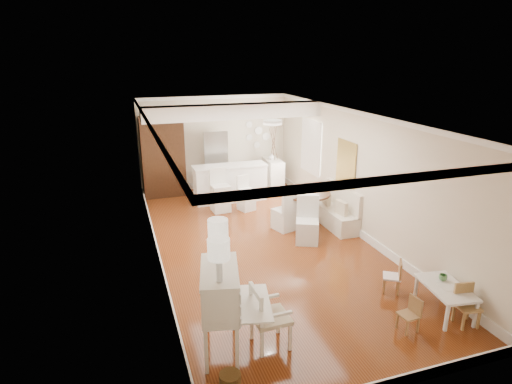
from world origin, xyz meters
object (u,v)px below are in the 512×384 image
gustavian_armchair (271,316)px  kids_chair_a (409,314)px  slip_chair_far (285,210)px  secretary_bureau (220,311)px  kids_chair_c (468,306)px  wicker_basket (230,383)px  kids_chair_b (392,276)px  kids_table (444,300)px  slip_chair_near (307,220)px  bar_stool_right (246,193)px  pantry_cabinet (163,157)px  bar_stool_left (220,191)px  breakfast_counter (230,183)px  sideboard (273,174)px  dining_table (305,208)px  fridge (227,161)px

gustavian_armchair → kids_chair_a: bearing=-101.1°
slip_chair_far → secretary_bureau: bearing=38.9°
kids_chair_a → kids_chair_c: (0.93, -0.16, 0.06)m
wicker_basket → kids_chair_b: (3.28, 1.38, 0.17)m
kids_table → kids_chair_c: 0.39m
slip_chair_near → bar_stool_right: slip_chair_near is taller
kids_chair_a → pantry_cabinet: pantry_cabinet is taller
kids_chair_a → slip_chair_far: 4.24m
slip_chair_far → bar_stool_left: bearing=-73.4°
bar_stool_left → bar_stool_right: size_ratio=1.22×
kids_table → kids_chair_c: bearing=-74.8°
bar_stool_left → bar_stool_right: bearing=-15.2°
kids_table → breakfast_counter: breakfast_counter is taller
kids_chair_a → pantry_cabinet: size_ratio=0.24×
secretary_bureau → kids_chair_b: size_ratio=2.10×
wicker_basket → bar_stool_left: (1.42, 6.25, 0.43)m
bar_stool_right → sideboard: 2.00m
kids_chair_b → dining_table: (-0.14, 3.34, 0.10)m
kids_chair_c → bar_stool_left: (-2.37, 6.05, 0.23)m
kids_chair_c → kids_chair_b: bearing=121.9°
wicker_basket → sideboard: 8.35m
kids_chair_b → breakfast_counter: 5.79m
wicker_basket → fridge: fridge is taller
kids_chair_a → kids_chair_b: bearing=152.3°
slip_chair_near → fridge: 4.38m
wicker_basket → secretary_bureau: bearing=83.6°
gustavian_armchair → slip_chair_far: bearing=-26.4°
gustavian_armchair → fridge: (1.31, 7.35, 0.43)m
kids_chair_a → slip_chair_near: 3.39m
gustavian_armchair → sideboard: 7.40m
pantry_cabinet → slip_chair_far: bearing=-55.9°
secretary_bureau → sideboard: secretary_bureau is taller
kids_table → kids_chair_a: size_ratio=1.75×
kids_chair_a → slip_chair_far: size_ratio=0.56×
kids_chair_c → breakfast_counter: (-1.90, 6.80, 0.18)m
kids_table → slip_chair_far: bearing=105.7°
wicker_basket → kids_chair_a: 2.88m
kids_chair_c → bar_stool_left: bearing=120.1°
pantry_cabinet → fridge: (1.90, -0.03, -0.25)m
pantry_cabinet → gustavian_armchair: bearing=-85.4°
bar_stool_left → fridge: (0.67, 1.80, 0.33)m
sideboard → kids_chair_b: bearing=-88.1°
fridge → wicker_basket: bearing=-104.6°
secretary_bureau → kids_chair_b: bearing=22.9°
gustavian_armchair → bar_stool_right: bearing=-15.3°
kids_chair_a → slip_chair_far: slip_chair_far is taller
kids_chair_c → slip_chair_near: slip_chair_near is taller
dining_table → gustavian_armchair: bearing=-120.4°
fridge → sideboard: bearing=-18.0°
bar_stool_left → sideboard: bar_stool_left is taller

